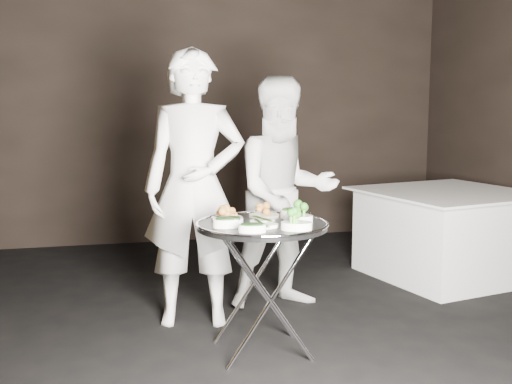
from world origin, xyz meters
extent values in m
cube|color=black|center=(0.00, 0.00, -0.03)|extent=(6.00, 7.00, 0.05)
cube|color=black|center=(0.00, 3.52, 1.50)|extent=(6.00, 0.05, 3.00)
cylinder|color=silver|center=(0.16, 0.04, 0.38)|extent=(0.52, 0.02, 0.77)
cylinder|color=silver|center=(0.16, 0.04, 0.38)|extent=(0.52, 0.02, 0.77)
cylinder|color=silver|center=(0.16, 0.45, 0.38)|extent=(0.52, 0.02, 0.77)
cylinder|color=silver|center=(0.16, 0.45, 0.38)|extent=(0.52, 0.02, 0.77)
cylinder|color=silver|center=(-0.06, 0.25, 0.73)|extent=(0.02, 0.44, 0.02)
cylinder|color=silver|center=(0.39, 0.25, 0.73)|extent=(0.02, 0.44, 0.02)
cylinder|color=black|center=(0.16, 0.25, 0.77)|extent=(0.76, 0.76, 0.03)
torus|color=silver|center=(0.16, 0.25, 0.79)|extent=(0.78, 0.78, 0.02)
cylinder|color=beige|center=(-0.01, 0.40, 0.79)|extent=(0.19, 0.19, 0.02)
cylinder|color=beige|center=(0.23, 0.44, 0.79)|extent=(0.19, 0.19, 0.02)
cylinder|color=white|center=(0.38, 0.38, 0.81)|extent=(0.13, 0.13, 0.05)
cylinder|color=silver|center=(-0.02, 0.41, 0.84)|extent=(0.08, 0.19, 0.01)
cylinder|color=silver|center=(0.21, 0.46, 0.84)|extent=(0.12, 0.16, 0.01)
cylinder|color=silver|center=(0.39, 0.38, 0.84)|extent=(0.02, 0.20, 0.01)
cylinder|color=silver|center=(-0.06, 0.20, 0.84)|extent=(0.13, 0.16, 0.01)
cylinder|color=silver|center=(0.38, 0.20, 0.84)|extent=(0.16, 0.12, 0.01)
cylinder|color=silver|center=(0.16, 0.26, 0.84)|extent=(0.02, 0.20, 0.01)
imported|color=white|center=(-0.14, 0.88, 0.92)|extent=(0.74, 0.55, 1.84)
imported|color=white|center=(0.54, 1.07, 0.84)|extent=(0.85, 0.68, 1.67)
cube|color=silver|center=(2.12, 1.51, 0.36)|extent=(1.15, 1.15, 0.72)
cube|color=silver|center=(2.12, 1.51, 0.73)|extent=(1.30, 1.30, 0.02)
camera|label=1|loc=(-0.75, -3.32, 1.49)|focal=45.00mm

